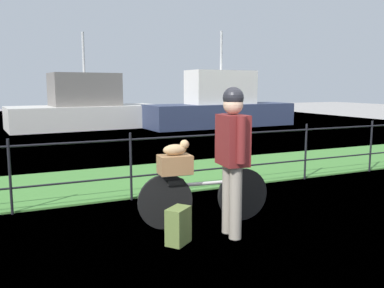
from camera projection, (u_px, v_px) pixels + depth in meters
ground_plane at (270, 248)px, 4.27m from camera, size 60.00×60.00×0.00m
grass_strip at (155, 177)px, 7.51m from camera, size 27.00×2.40×0.03m
harbor_water at (78, 131)px, 15.33m from camera, size 30.00×30.00×0.00m
iron_fence at (182, 157)px, 6.31m from camera, size 18.04×0.04×1.01m
bicycle_main at (204, 197)px, 4.95m from camera, size 1.67×0.25×0.66m
wooden_crate at (175, 164)px, 4.77m from camera, size 0.41×0.30×0.22m
terrier_dog at (177, 149)px, 4.75m from camera, size 0.32×0.17×0.18m
cyclist_person at (233, 149)px, 4.49m from camera, size 0.30×0.54×1.68m
backpack_on_paving at (178, 226)px, 4.36m from camera, size 0.33×0.31×0.40m
moored_boat_near at (221, 107)px, 16.99m from camera, size 6.49×2.17×3.93m
moored_boat_mid at (85, 109)px, 16.31m from camera, size 6.11×2.86×3.80m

